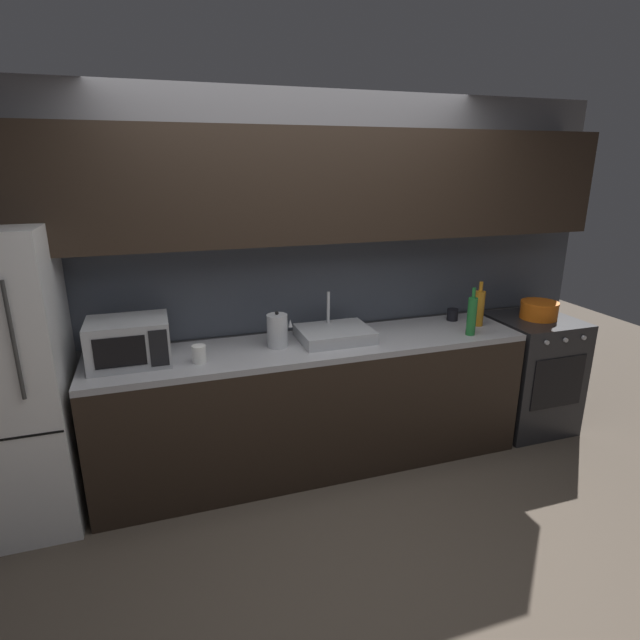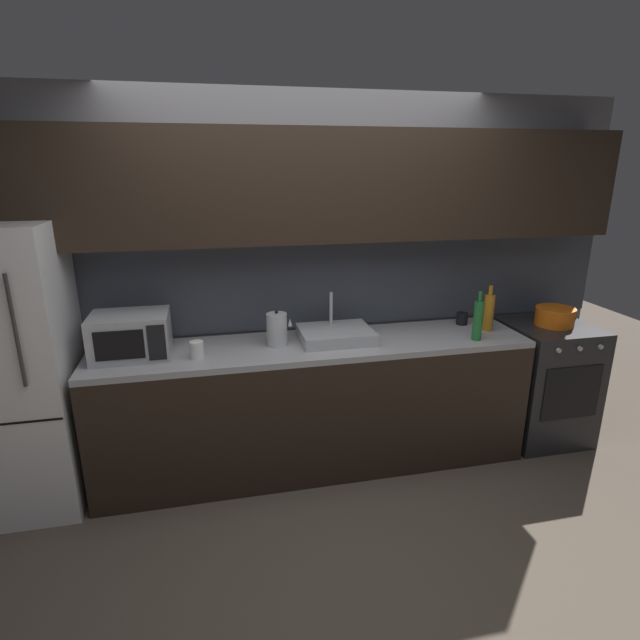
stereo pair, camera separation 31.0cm
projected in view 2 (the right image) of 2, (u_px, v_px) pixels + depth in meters
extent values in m
plane|color=#4C4238|center=(349.00, 552.00, 2.76)|extent=(10.00, 10.00, 0.00)
cube|color=slate|center=(303.00, 279.00, 3.60)|extent=(4.63, 0.10, 2.50)
cube|color=#3D424C|center=(304.00, 287.00, 3.57)|extent=(4.63, 0.01, 0.60)
cube|color=black|center=(308.00, 186.00, 3.20)|extent=(4.26, 0.34, 0.70)
cube|color=black|center=(315.00, 407.00, 3.47)|extent=(2.89, 0.60, 0.86)
cube|color=#9E9EA3|center=(315.00, 346.00, 3.34)|extent=(2.89, 0.60, 0.04)
cube|color=white|center=(12.00, 371.00, 2.96)|extent=(0.68, 0.66, 1.74)
cylinder|color=#333333|center=(16.00, 332.00, 2.57)|extent=(0.02, 0.02, 0.61)
cube|color=#232326|center=(544.00, 381.00, 3.84)|extent=(0.60, 0.60, 0.90)
cube|color=black|center=(572.00, 393.00, 3.54)|extent=(0.45, 0.01, 0.40)
cylinder|color=#B2B2B7|center=(559.00, 351.00, 3.40)|extent=(0.03, 0.02, 0.03)
cylinder|color=#B2B2B7|center=(580.00, 349.00, 3.44)|extent=(0.03, 0.02, 0.03)
cylinder|color=#B2B2B7|center=(601.00, 347.00, 3.47)|extent=(0.03, 0.02, 0.03)
cube|color=#A8AAAF|center=(131.00, 335.00, 3.07)|extent=(0.46, 0.34, 0.27)
cube|color=black|center=(119.00, 345.00, 2.90)|extent=(0.28, 0.01, 0.18)
cube|color=black|center=(157.00, 343.00, 2.95)|extent=(0.10, 0.01, 0.22)
cube|color=#ADAFB5|center=(336.00, 334.00, 3.38)|extent=(0.48, 0.38, 0.08)
cylinder|color=silver|center=(331.00, 308.00, 3.46)|extent=(0.02, 0.02, 0.22)
cylinder|color=#B7BABF|center=(277.00, 329.00, 3.27)|extent=(0.13, 0.13, 0.21)
sphere|color=black|center=(276.00, 312.00, 3.23)|extent=(0.02, 0.02, 0.02)
cone|color=#B7BABF|center=(290.00, 322.00, 3.28)|extent=(0.03, 0.03, 0.05)
cylinder|color=#B27019|center=(488.00, 313.00, 3.55)|extent=(0.07, 0.07, 0.26)
cylinder|color=#B27019|center=(491.00, 290.00, 3.51)|extent=(0.03, 0.03, 0.07)
cylinder|color=#1E6B2D|center=(478.00, 321.00, 3.36)|extent=(0.06, 0.06, 0.26)
cylinder|color=#1E6B2D|center=(480.00, 297.00, 3.31)|extent=(0.02, 0.02, 0.07)
cylinder|color=black|center=(462.00, 318.00, 3.71)|extent=(0.08, 0.08, 0.09)
cylinder|color=silver|center=(197.00, 350.00, 3.07)|extent=(0.08, 0.08, 0.11)
cylinder|color=orange|center=(555.00, 318.00, 3.69)|extent=(0.27, 0.27, 0.11)
cylinder|color=orange|center=(556.00, 309.00, 3.67)|extent=(0.28, 0.28, 0.02)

